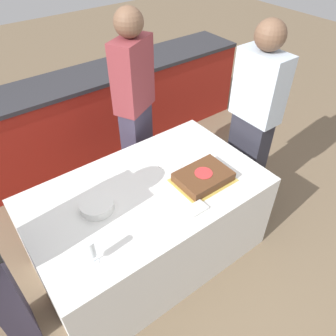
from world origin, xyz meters
name	(u,v)px	position (x,y,z in m)	size (l,w,h in m)	color
ground_plane	(150,252)	(0.00, 0.00, 0.00)	(14.00, 14.00, 0.00)	#7A664C
back_counter	(64,125)	(0.00, 1.58, 0.46)	(4.40, 0.58, 0.92)	#A82319
dining_table	(149,224)	(0.00, 0.00, 0.37)	(1.69, 1.00, 0.74)	white
cake	(203,177)	(0.38, -0.17, 0.78)	(0.42, 0.32, 0.07)	gold
plate_stack	(97,206)	(-0.36, 0.04, 0.77)	(0.23, 0.23, 0.06)	white
wine_glass	(91,249)	(-0.57, -0.31, 0.86)	(0.06, 0.06, 0.18)	white
side_plate_near_cake	(170,162)	(0.31, 0.14, 0.75)	(0.20, 0.20, 0.00)	white
utensil_pile	(197,208)	(0.16, -0.36, 0.75)	(0.13, 0.09, 0.02)	white
person_cutting_cake	(135,109)	(0.38, 0.72, 0.92)	(0.41, 0.35, 1.74)	#383347
person_seated_right	(253,122)	(1.07, 0.00, 0.89)	(0.22, 0.39, 1.70)	#282833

